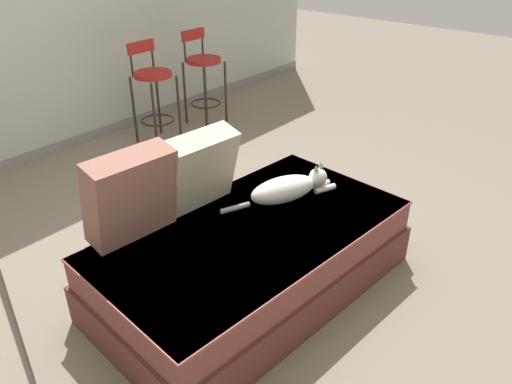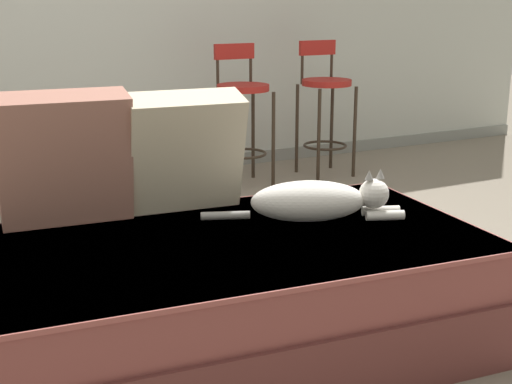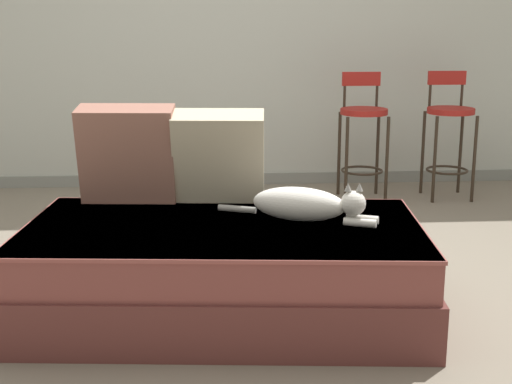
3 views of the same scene
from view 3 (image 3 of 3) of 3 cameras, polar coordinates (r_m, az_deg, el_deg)
The scene contains 9 objects.
ground_plane at distance 3.62m, azimuth -2.71°, elevation -7.23°, with size 16.00×16.00×0.00m, color slate.
wall_back_panel at distance 5.63m, azimuth -3.36°, elevation 13.72°, with size 8.00×0.10×2.60m, color #B7BCB2.
wall_baseboard_trim at distance 5.72m, azimuth -3.18°, elevation 1.04°, with size 8.00×0.02×0.09m, color gray.
couch at distance 3.17m, azimuth -2.60°, elevation -6.19°, with size 1.83×1.12×0.42m.
throw_pillow_corner at distance 3.49m, azimuth -10.20°, elevation 3.02°, with size 0.48×0.28×0.48m.
throw_pillow_middle at distance 3.43m, azimuth -2.99°, elevation 2.88°, with size 0.45×0.30×0.46m.
cat at distance 3.15m, azimuth 3.98°, elevation -0.99°, with size 0.70×0.36×0.19m.
bar_stool_near_window at distance 5.24m, azimuth 8.56°, elevation 5.16°, with size 0.34×0.34×0.92m.
bar_stool_by_doorway at distance 5.41m, azimuth 15.19°, elevation 5.10°, with size 0.34×0.34×0.92m.
Camera 3 is at (-0.06, -3.38, 1.29)m, focal length 50.00 mm.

